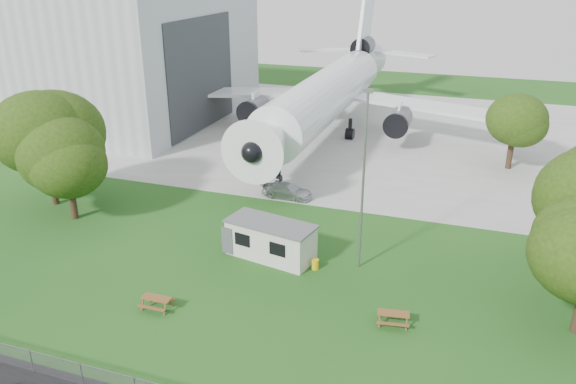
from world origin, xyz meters
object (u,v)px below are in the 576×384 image
(airliner, at_px, (330,91))
(picnic_east, at_px, (392,324))
(hangar, at_px, (69,41))
(picnic_west, at_px, (157,308))
(site_cabin, at_px, (271,240))

(airliner, xyz_separation_m, picnic_east, (13.44, -35.43, -5.27))
(picnic_east, bearing_deg, hangar, 135.41)
(picnic_west, bearing_deg, hangar, 132.53)
(hangar, height_order, picnic_west, hangar)
(site_cabin, xyz_separation_m, picnic_east, (9.33, -5.13, -1.31))
(hangar, bearing_deg, picnic_east, -35.75)
(hangar, bearing_deg, site_cabin, -37.22)
(airliner, distance_m, site_cabin, 30.84)
(hangar, relative_size, picnic_west, 23.89)
(site_cabin, distance_m, picnic_west, 9.25)
(site_cabin, bearing_deg, picnic_west, -117.13)
(hangar, height_order, picnic_east, hangar)
(picnic_west, xyz_separation_m, picnic_east, (13.50, 3.02, 0.00))
(hangar, relative_size, airliner, 0.90)
(airliner, xyz_separation_m, picnic_west, (-0.06, -38.46, -5.27))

